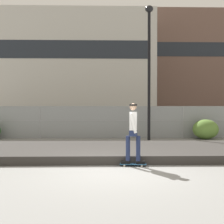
% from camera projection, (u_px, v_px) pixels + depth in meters
% --- Properties ---
extents(ground_plane, '(120.00, 120.00, 0.00)m').
position_uv_depth(ground_plane, '(119.00, 172.00, 7.65)').
color(ground_plane, slate).
extents(gravel_berm, '(12.79, 3.99, 0.28)m').
position_uv_depth(gravel_berm, '(115.00, 151.00, 10.49)').
color(gravel_berm, '#33302D').
rests_on(gravel_berm, ground_plane).
extents(skateboard, '(0.81, 0.27, 0.07)m').
position_uv_depth(skateboard, '(133.00, 164.00, 8.40)').
color(skateboard, '#2D608C').
rests_on(skateboard, ground_plane).
extents(skater, '(0.73, 0.60, 1.82)m').
position_uv_depth(skater, '(133.00, 129.00, 8.39)').
color(skater, black).
rests_on(skater, skateboard).
extents(chain_fence, '(24.92, 0.06, 1.85)m').
position_uv_depth(chain_fence, '(112.00, 122.00, 16.15)').
color(chain_fence, gray).
rests_on(chain_fence, ground_plane).
extents(street_lamp, '(0.44, 0.44, 7.27)m').
position_uv_depth(street_lamp, '(149.00, 57.00, 15.11)').
color(street_lamp, black).
rests_on(street_lamp, ground_plane).
extents(parked_car_near, '(4.40, 1.96, 1.66)m').
position_uv_depth(parked_car_near, '(48.00, 122.00, 18.46)').
color(parked_car_near, '#566B4C').
rests_on(parked_car_near, ground_plane).
extents(parked_car_mid, '(4.51, 2.16, 1.66)m').
position_uv_depth(parked_car_mid, '(132.00, 121.00, 18.71)').
color(parked_car_mid, black).
rests_on(parked_car_mid, ground_plane).
extents(library_building, '(25.93, 13.79, 15.72)m').
position_uv_depth(library_building, '(69.00, 70.00, 45.07)').
color(library_building, '#B2AFA8').
rests_on(library_building, ground_plane).
extents(office_block, '(26.70, 15.38, 19.41)m').
position_uv_depth(office_block, '(197.00, 69.00, 56.90)').
color(office_block, brown).
rests_on(office_block, ground_plane).
extents(shrub_center, '(1.43, 1.17, 1.10)m').
position_uv_depth(shrub_center, '(206.00, 129.00, 15.61)').
color(shrub_center, '#567A33').
rests_on(shrub_center, ground_plane).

